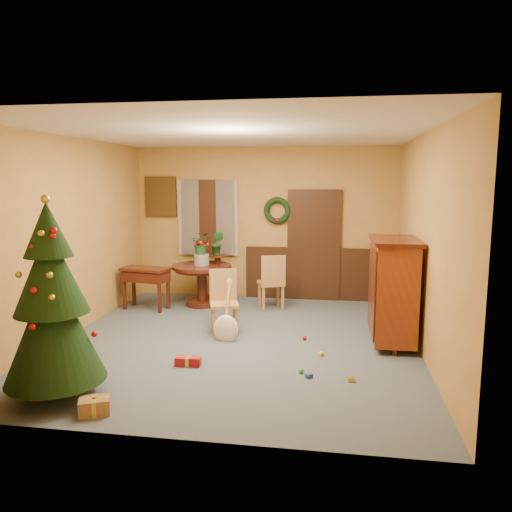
% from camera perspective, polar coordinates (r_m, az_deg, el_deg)
% --- Properties ---
extents(room_envelope, '(5.50, 5.50, 5.50)m').
position_cam_1_polar(room_envelope, '(9.56, 2.17, 1.73)').
color(room_envelope, '#3B4756').
rests_on(room_envelope, ground).
extents(dining_table, '(1.08, 1.08, 0.75)m').
position_cam_1_polar(dining_table, '(9.13, -6.21, -2.43)').
color(dining_table, black).
rests_on(dining_table, floor).
extents(urn, '(0.27, 0.27, 0.20)m').
position_cam_1_polar(urn, '(9.07, -6.24, -0.42)').
color(urn, slate).
rests_on(urn, dining_table).
extents(centerpiece_plant, '(0.36, 0.31, 0.40)m').
position_cam_1_polar(centerpiece_plant, '(9.03, -6.27, 1.46)').
color(centerpiece_plant, '#1E4C23').
rests_on(centerpiece_plant, urn).
extents(chair_near, '(0.51, 0.51, 0.95)m').
position_cam_1_polar(chair_near, '(7.52, -3.70, -4.92)').
color(chair_near, olive).
rests_on(chair_near, floor).
extents(chair_far, '(0.55, 0.55, 0.98)m').
position_cam_1_polar(chair_far, '(8.78, 1.82, -2.79)').
color(chair_far, olive).
rests_on(chair_far, floor).
extents(guitar, '(0.50, 0.63, 0.83)m').
position_cam_1_polar(guitar, '(7.12, -3.48, -6.39)').
color(guitar, '#F5E5CC').
rests_on(guitar, floor).
extents(plant_stand, '(0.35, 0.35, 0.90)m').
position_cam_1_polar(plant_stand, '(9.30, -4.39, -1.94)').
color(plant_stand, black).
rests_on(plant_stand, floor).
extents(stand_plant, '(0.27, 0.23, 0.44)m').
position_cam_1_polar(stand_plant, '(9.22, -4.43, 1.49)').
color(stand_plant, '#19471E').
rests_on(stand_plant, plant_stand).
extents(christmas_tree, '(1.03, 1.03, 2.13)m').
position_cam_1_polar(christmas_tree, '(5.58, -22.28, -5.07)').
color(christmas_tree, '#382111').
rests_on(christmas_tree, floor).
extents(writing_desk, '(0.90, 0.57, 0.75)m').
position_cam_1_polar(writing_desk, '(9.01, -12.48, -2.46)').
color(writing_desk, black).
rests_on(writing_desk, floor).
extents(sideboard, '(0.62, 1.16, 1.48)m').
position_cam_1_polar(sideboard, '(7.16, 15.38, -3.58)').
color(sideboard, '#5F150A').
rests_on(sideboard, floor).
extents(gift_a, '(0.35, 0.31, 0.16)m').
position_cam_1_polar(gift_a, '(5.36, -17.98, -15.99)').
color(gift_a, brown).
rests_on(gift_a, floor).
extents(gift_b, '(0.23, 0.23, 0.22)m').
position_cam_1_polar(gift_b, '(5.92, -23.72, -13.59)').
color(gift_b, maroon).
rests_on(gift_b, floor).
extents(gift_c, '(0.28, 0.29, 0.13)m').
position_cam_1_polar(gift_c, '(7.26, -20.48, -9.61)').
color(gift_c, brown).
rests_on(gift_c, floor).
extents(gift_d, '(0.32, 0.14, 0.11)m').
position_cam_1_polar(gift_d, '(6.36, -7.77, -11.85)').
color(gift_d, maroon).
rests_on(gift_d, floor).
extents(toy_a, '(0.09, 0.09, 0.05)m').
position_cam_1_polar(toy_a, '(5.98, 6.09, -13.46)').
color(toy_a, '#224195').
rests_on(toy_a, floor).
extents(toy_b, '(0.06, 0.06, 0.06)m').
position_cam_1_polar(toy_b, '(6.10, 5.21, -12.96)').
color(toy_b, '#268C33').
rests_on(toy_b, floor).
extents(toy_c, '(0.08, 0.09, 0.05)m').
position_cam_1_polar(toy_c, '(6.68, 7.43, -11.08)').
color(toy_c, yellow).
rests_on(toy_c, floor).
extents(toy_d, '(0.06, 0.06, 0.06)m').
position_cam_1_polar(toy_d, '(7.27, 5.57, -9.33)').
color(toy_d, '#B40C0E').
rests_on(toy_d, floor).
extents(toy_e, '(0.09, 0.06, 0.05)m').
position_cam_1_polar(toy_e, '(5.95, 10.86, -13.72)').
color(toy_e, gold).
rests_on(toy_e, floor).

